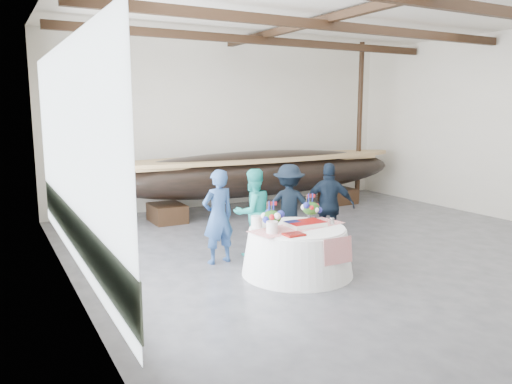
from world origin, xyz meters
TOP-DOWN VIEW (x-y plane):
  - floor at (0.00, 0.00)m, footprint 10.00×12.00m
  - wall_back at (0.00, 6.00)m, footprint 10.00×0.02m
  - wall_left at (-5.00, 0.00)m, footprint 0.02×12.00m
  - pavilion_structure at (0.00, 0.80)m, footprint 9.80×11.76m
  - open_bay at (-4.95, 1.00)m, footprint 0.03×7.00m
  - longboat_display at (0.24, 4.63)m, footprint 8.50×1.70m
  - banquet_table at (-1.67, -0.02)m, footprint 1.81×1.81m
  - tabletop_items at (-1.70, 0.10)m, footprint 1.74×1.03m
  - guest_woman_blue at (-2.56, 1.13)m, footprint 0.64×0.46m
  - guest_woman_teal at (-1.80, 1.27)m, footprint 0.83×0.68m
  - guest_man_left at (-0.95, 1.37)m, footprint 1.21×1.04m
  - guest_man_right at (-0.28, 0.99)m, footprint 1.01×0.92m

SIDE VIEW (x-z plane):
  - floor at x=0.00m, z-range -0.01..0.01m
  - banquet_table at x=-1.67m, z-range 0.00..0.78m
  - guest_woman_teal at x=-1.80m, z-range 0.00..1.60m
  - guest_man_left at x=-0.95m, z-range 0.00..1.63m
  - guest_woman_blue at x=-2.56m, z-range 0.00..1.65m
  - guest_man_right at x=-0.28m, z-range 0.00..1.65m
  - tabletop_items at x=-1.70m, z-range 0.73..1.13m
  - longboat_display at x=0.24m, z-range 0.22..1.81m
  - open_bay at x=-4.95m, z-range 0.23..3.43m
  - wall_back at x=0.00m, z-range 0.00..4.50m
  - wall_left at x=-5.00m, z-range 0.00..4.50m
  - pavilion_structure at x=0.00m, z-range 1.75..6.25m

